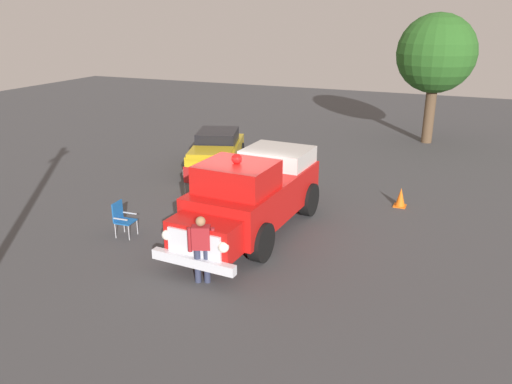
{
  "coord_description": "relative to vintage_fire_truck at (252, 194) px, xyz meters",
  "views": [
    {
      "loc": [
        -5.77,
        12.24,
        6.03
      ],
      "look_at": [
        -0.41,
        -0.44,
        1.17
      ],
      "focal_mm": 35.52,
      "sensor_mm": 36.0,
      "label": 1
    }
  ],
  "objects": [
    {
      "name": "spectator_seated",
      "position": [
        0.86,
        -3.79,
        -0.5
      ],
      "size": [
        0.64,
        0.64,
        1.29
      ],
      "color": "#383842",
      "rests_on": "ground"
    },
    {
      "name": "spectator_standing",
      "position": [
        -0.06,
        3.13,
        -0.23
      ],
      "size": [
        0.63,
        0.4,
        1.68
      ],
      "color": "#2D334C",
      "rests_on": "ground"
    },
    {
      "name": "traffic_cone",
      "position": [
        -3.67,
        -3.82,
        -0.89
      ],
      "size": [
        0.4,
        0.4,
        0.64
      ],
      "color": "orange",
      "rests_on": "ground"
    },
    {
      "name": "classic_hot_rod",
      "position": [
        4.0,
        -5.55,
        -0.45
      ],
      "size": [
        3.11,
        4.72,
        1.46
      ],
      "color": "black",
      "rests_on": "ground"
    },
    {
      "name": "lawn_chair_by_car",
      "position": [
        3.26,
        -2.17,
        -0.61
      ],
      "size": [
        0.54,
        0.53,
        1.02
      ],
      "color": "#B7BABF",
      "rests_on": "ground"
    },
    {
      "name": "lawn_chair_spare",
      "position": [
        3.33,
        1.67,
        -0.61
      ],
      "size": [
        0.53,
        0.54,
        1.02
      ],
      "color": "#B7BABF",
      "rests_on": "ground"
    },
    {
      "name": "oak_tree_left",
      "position": [
        -3.62,
        -13.4,
        3.04
      ],
      "size": [
        3.68,
        3.68,
        6.11
      ],
      "color": "brown",
      "rests_on": "ground"
    },
    {
      "name": "vintage_fire_truck",
      "position": [
        0.0,
        0.0,
        0.0
      ],
      "size": [
        2.58,
        6.06,
        2.59
      ],
      "color": "black",
      "rests_on": "ground"
    },
    {
      "name": "ground_plane",
      "position": [
        0.39,
        0.21,
        -1.2
      ],
      "size": [
        60.0,
        60.0,
        0.0
      ],
      "primitive_type": "plane",
      "color": "#424244"
    },
    {
      "name": "lawn_chair_near_truck",
      "position": [
        0.77,
        -3.7,
        -0.61
      ],
      "size": [
        0.69,
        0.69,
        1.02
      ],
      "color": "#B7BABF",
      "rests_on": "ground"
    }
  ]
}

